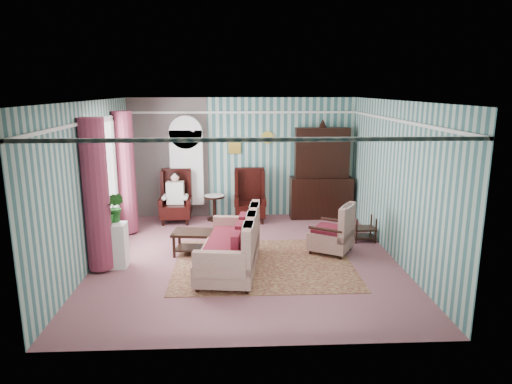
{
  "coord_description": "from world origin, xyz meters",
  "views": [
    {
      "loc": [
        -0.2,
        -8.05,
        3.11
      ],
      "look_at": [
        0.21,
        0.6,
        1.14
      ],
      "focal_mm": 32.0,
      "sensor_mm": 36.0,
      "label": 1
    }
  ],
  "objects_px": {
    "seated_woman": "(176,198)",
    "round_side_table": "(214,208)",
    "dresser_hutch": "(322,170)",
    "wingback_right": "(250,196)",
    "plant_stand": "(111,245)",
    "sofa": "(229,244)",
    "floral_armchair": "(331,225)",
    "coffee_table": "(198,243)",
    "bookcase": "(187,173)",
    "wingback_left": "(176,197)",
    "nest_table": "(364,228)"
  },
  "relations": [
    {
      "from": "dresser_hutch",
      "to": "sofa",
      "type": "height_order",
      "value": "dresser_hutch"
    },
    {
      "from": "sofa",
      "to": "floral_armchair",
      "type": "xyz_separation_m",
      "value": [
        1.95,
        0.81,
        0.06
      ]
    },
    {
      "from": "wingback_right",
      "to": "nest_table",
      "type": "distance_m",
      "value": 2.81
    },
    {
      "from": "nest_table",
      "to": "sofa",
      "type": "distance_m",
      "value": 3.15
    },
    {
      "from": "wingback_right",
      "to": "sofa",
      "type": "bearing_deg",
      "value": -98.75
    },
    {
      "from": "bookcase",
      "to": "sofa",
      "type": "xyz_separation_m",
      "value": [
        1.04,
        -3.39,
        -0.64
      ]
    },
    {
      "from": "sofa",
      "to": "bookcase",
      "type": "bearing_deg",
      "value": 23.99
    },
    {
      "from": "bookcase",
      "to": "dresser_hutch",
      "type": "height_order",
      "value": "dresser_hutch"
    },
    {
      "from": "wingback_left",
      "to": "coffee_table",
      "type": "xyz_separation_m",
      "value": [
        0.68,
        -2.17,
        -0.4
      ]
    },
    {
      "from": "dresser_hutch",
      "to": "sofa",
      "type": "relative_size",
      "value": 1.13
    },
    {
      "from": "seated_woman",
      "to": "plant_stand",
      "type": "height_order",
      "value": "seated_woman"
    },
    {
      "from": "dresser_hutch",
      "to": "plant_stand",
      "type": "height_order",
      "value": "dresser_hutch"
    },
    {
      "from": "bookcase",
      "to": "wingback_left",
      "type": "xyz_separation_m",
      "value": [
        -0.25,
        -0.39,
        -0.5
      ]
    },
    {
      "from": "wingback_left",
      "to": "round_side_table",
      "type": "xyz_separation_m",
      "value": [
        0.9,
        0.15,
        -0.33
      ]
    },
    {
      "from": "nest_table",
      "to": "round_side_table",
      "type": "bearing_deg",
      "value": 151.8
    },
    {
      "from": "round_side_table",
      "to": "bookcase",
      "type": "bearing_deg",
      "value": 159.73
    },
    {
      "from": "wingback_right",
      "to": "floral_armchair",
      "type": "bearing_deg",
      "value": -55.82
    },
    {
      "from": "round_side_table",
      "to": "sofa",
      "type": "bearing_deg",
      "value": -82.98
    },
    {
      "from": "wingback_left",
      "to": "floral_armchair",
      "type": "relative_size",
      "value": 1.15
    },
    {
      "from": "dresser_hutch",
      "to": "plant_stand",
      "type": "distance_m",
      "value": 5.31
    },
    {
      "from": "dresser_hutch",
      "to": "round_side_table",
      "type": "relative_size",
      "value": 3.93
    },
    {
      "from": "seated_woman",
      "to": "round_side_table",
      "type": "bearing_deg",
      "value": 9.46
    },
    {
      "from": "round_side_table",
      "to": "nest_table",
      "type": "distance_m",
      "value": 3.6
    },
    {
      "from": "wingback_left",
      "to": "coffee_table",
      "type": "relative_size",
      "value": 1.34
    },
    {
      "from": "sofa",
      "to": "wingback_right",
      "type": "bearing_deg",
      "value": -1.77
    },
    {
      "from": "dresser_hutch",
      "to": "wingback_right",
      "type": "relative_size",
      "value": 1.89
    },
    {
      "from": "bookcase",
      "to": "round_side_table",
      "type": "relative_size",
      "value": 3.73
    },
    {
      "from": "seated_woman",
      "to": "round_side_table",
      "type": "xyz_separation_m",
      "value": [
        0.9,
        0.15,
        -0.29
      ]
    },
    {
      "from": "bookcase",
      "to": "wingback_left",
      "type": "relative_size",
      "value": 1.79
    },
    {
      "from": "coffee_table",
      "to": "round_side_table",
      "type": "bearing_deg",
      "value": 84.54
    },
    {
      "from": "dresser_hutch",
      "to": "wingback_left",
      "type": "distance_m",
      "value": 3.55
    },
    {
      "from": "wingback_right",
      "to": "wingback_left",
      "type": "bearing_deg",
      "value": 180.0
    },
    {
      "from": "bookcase",
      "to": "round_side_table",
      "type": "height_order",
      "value": "bookcase"
    },
    {
      "from": "nest_table",
      "to": "seated_woman",
      "type": "bearing_deg",
      "value": 159.15
    },
    {
      "from": "coffee_table",
      "to": "nest_table",
      "type": "bearing_deg",
      "value": 10.41
    },
    {
      "from": "dresser_hutch",
      "to": "wingback_left",
      "type": "relative_size",
      "value": 1.89
    },
    {
      "from": "wingback_right",
      "to": "plant_stand",
      "type": "height_order",
      "value": "wingback_right"
    },
    {
      "from": "sofa",
      "to": "floral_armchair",
      "type": "distance_m",
      "value": 2.11
    },
    {
      "from": "sofa",
      "to": "floral_armchair",
      "type": "height_order",
      "value": "floral_armchair"
    },
    {
      "from": "floral_armchair",
      "to": "bookcase",
      "type": "bearing_deg",
      "value": 79.77
    },
    {
      "from": "plant_stand",
      "to": "seated_woman",
      "type": "bearing_deg",
      "value": 73.78
    },
    {
      "from": "nest_table",
      "to": "coffee_table",
      "type": "distance_m",
      "value": 3.45
    },
    {
      "from": "nest_table",
      "to": "plant_stand",
      "type": "bearing_deg",
      "value": -166.16
    },
    {
      "from": "nest_table",
      "to": "plant_stand",
      "type": "xyz_separation_m",
      "value": [
        -4.87,
        -1.2,
        0.13
      ]
    },
    {
      "from": "dresser_hutch",
      "to": "plant_stand",
      "type": "relative_size",
      "value": 2.95
    },
    {
      "from": "wingback_left",
      "to": "seated_woman",
      "type": "relative_size",
      "value": 1.06
    },
    {
      "from": "wingback_right",
      "to": "coffee_table",
      "type": "xyz_separation_m",
      "value": [
        -1.07,
        -2.17,
        -0.4
      ]
    },
    {
      "from": "wingback_left",
      "to": "nest_table",
      "type": "height_order",
      "value": "wingback_left"
    },
    {
      "from": "bookcase",
      "to": "wingback_right",
      "type": "height_order",
      "value": "bookcase"
    },
    {
      "from": "plant_stand",
      "to": "floral_armchair",
      "type": "relative_size",
      "value": 0.73
    }
  ]
}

